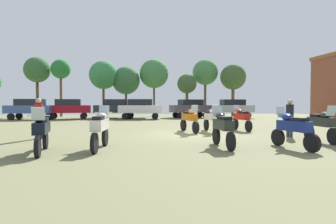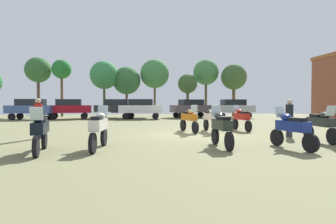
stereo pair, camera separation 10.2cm
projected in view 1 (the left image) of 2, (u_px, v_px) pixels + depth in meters
ground_plane at (192, 134)px, 13.94m from camera, size 44.00×52.00×0.02m
motorcycle_3 at (42, 130)px, 8.59m from camera, size 0.70×2.26×1.46m
motorcycle_5 at (189, 119)px, 14.84m from camera, size 0.76×2.24×1.49m
motorcycle_6 at (241, 118)px, 15.73m from camera, size 0.62×2.25×1.48m
motorcycle_7 at (293, 128)px, 9.41m from camera, size 0.72×2.15×1.45m
motorcycle_8 at (321, 124)px, 11.06m from camera, size 0.62×2.25×1.48m
motorcycle_9 at (223, 127)px, 9.71m from camera, size 0.62×2.17×1.48m
motorcycle_12 at (100, 128)px, 9.26m from camera, size 0.62×2.29×1.50m
motorcycle_13 at (211, 119)px, 15.07m from camera, size 0.62×2.27×1.50m
car_1 at (232, 107)px, 29.31m from camera, size 4.31×1.82×2.00m
car_2 at (191, 107)px, 29.37m from camera, size 4.58×2.64×2.00m
car_3 at (141, 107)px, 27.32m from camera, size 4.45×2.21×2.00m
car_4 at (30, 108)px, 26.16m from camera, size 4.48×2.29×2.00m
car_5 at (68, 107)px, 27.26m from camera, size 4.50×2.34×2.00m
car_6 at (116, 107)px, 27.83m from camera, size 4.35×1.93×2.00m
person_2 at (39, 115)px, 12.05m from camera, size 0.35×0.35×1.80m
person_3 at (290, 115)px, 12.74m from camera, size 0.45×0.45×1.76m
tree_1 at (205, 73)px, 34.87m from camera, size 3.25×3.25×7.20m
tree_2 at (103, 75)px, 31.74m from camera, size 3.29×3.29×6.54m
tree_3 at (37, 70)px, 32.48m from camera, size 3.02×3.02×7.10m
tree_4 at (154, 74)px, 33.30m from camera, size 3.53×3.53×6.98m
tree_5 at (61, 70)px, 32.66m from camera, size 2.29×2.29×6.85m
tree_7 at (187, 84)px, 33.37m from camera, size 2.39×2.39×5.19m
tree_8 at (126, 81)px, 32.66m from camera, size 3.32×3.32×5.98m
tree_9 at (233, 77)px, 33.72m from camera, size 3.16×3.16×6.44m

